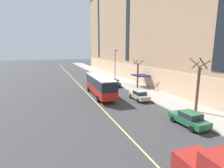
# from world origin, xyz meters

# --- Properties ---
(ground_plane) EXTENTS (260.00, 260.00, 0.00)m
(ground_plane) POSITION_xyz_m (0.00, 0.00, 0.00)
(ground_plane) COLOR #38383A
(sidewalk) EXTENTS (5.73, 160.00, 0.15)m
(sidewalk) POSITION_xyz_m (9.39, 3.00, 0.07)
(sidewalk) COLOR #9E9B93
(sidewalk) RESTS_ON ground
(apartment_facade) EXTENTS (15.20, 110.00, 30.91)m
(apartment_facade) POSITION_xyz_m (18.24, 0.00, 15.44)
(apartment_facade) COLOR tan
(apartment_facade) RESTS_ON ground
(city_bus) EXTENTS (3.04, 11.86, 3.52)m
(city_bus) POSITION_xyz_m (-0.02, -1.03, 2.05)
(city_bus) COLOR red
(city_bus) RESTS_ON ground
(parked_car_champagne_1) EXTENTS (2.00, 4.40, 1.56)m
(parked_car_champagne_1) POSITION_xyz_m (5.28, -5.70, 0.78)
(parked_car_champagne_1) COLOR #BCAD89
(parked_car_champagne_1) RESTS_ON ground
(parked_car_navy_2) EXTENTS (2.02, 4.50, 1.56)m
(parked_car_navy_2) POSITION_xyz_m (5.39, 6.15, 0.78)
(parked_car_navy_2) COLOR navy
(parked_car_navy_2) RESTS_ON ground
(parked_car_champagne_3) EXTENTS (2.01, 4.61, 1.56)m
(parked_car_champagne_3) POSITION_xyz_m (5.34, 20.83, 0.78)
(parked_car_champagne_3) COLOR #BCAD89
(parked_car_champagne_3) RESTS_ON ground
(parked_car_green_4) EXTENTS (2.11, 4.46, 1.56)m
(parked_car_green_4) POSITION_xyz_m (5.38, -16.36, 0.78)
(parked_car_green_4) COLOR #23603D
(parked_car_green_4) RESTS_ON ground
(street_tree_near_corner) EXTENTS (2.08, 2.02, 7.01)m
(street_tree_near_corner) POSITION_xyz_m (9.27, -13.52, 3.72)
(street_tree_near_corner) COLOR brown
(street_tree_near_corner) RESTS_ON sidewalk
(street_tree_mid_block) EXTENTS (1.93, 1.99, 6.12)m
(street_tree_mid_block) POSITION_xyz_m (9.27, 2.26, 3.20)
(street_tree_mid_block) COLOR brown
(street_tree_mid_block) RESTS_ON sidewalk
(street_lamp) EXTENTS (0.36, 1.48, 7.92)m
(street_lamp) POSITION_xyz_m (7.12, 9.57, 4.92)
(street_lamp) COLOR #2D2D30
(street_lamp) RESTS_ON sidewalk
(fire_hydrant) EXTENTS (0.42, 0.24, 0.72)m
(fire_hydrant) POSITION_xyz_m (7.02, 15.03, 0.49)
(fire_hydrant) COLOR red
(fire_hydrant) RESTS_ON sidewalk
(lane_centerline) EXTENTS (0.16, 140.00, 0.01)m
(lane_centerline) POSITION_xyz_m (-1.72, 3.00, 0.00)
(lane_centerline) COLOR #E0D66B
(lane_centerline) RESTS_ON ground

